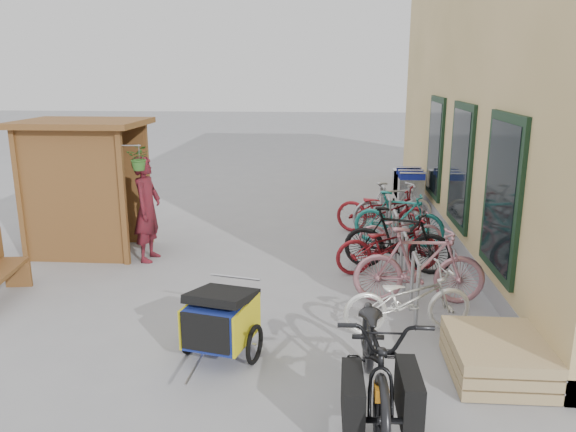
# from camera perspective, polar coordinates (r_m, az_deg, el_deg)

# --- Properties ---
(ground) EXTENTS (80.00, 80.00, 0.00)m
(ground) POSITION_cam_1_polar(r_m,az_deg,el_deg) (7.86, -4.52, -9.76)
(ground) COLOR gray
(kiosk) EXTENTS (2.49, 1.65, 2.40)m
(kiosk) POSITION_cam_1_polar(r_m,az_deg,el_deg) (10.65, -20.36, 4.55)
(kiosk) COLOR brown
(kiosk) RESTS_ON ground
(bike_rack) EXTENTS (0.05, 5.35, 0.86)m
(bike_rack) POSITION_cam_1_polar(r_m,az_deg,el_deg) (9.92, 10.82, -1.61)
(bike_rack) COLOR #A5A8AD
(bike_rack) RESTS_ON ground
(pallet_stack) EXTENTS (1.00, 1.20, 0.40)m
(pallet_stack) POSITION_cam_1_polar(r_m,az_deg,el_deg) (6.69, 20.47, -13.24)
(pallet_stack) COLOR tan
(pallet_stack) RESTS_ON ground
(shopping_carts) EXTENTS (0.59, 1.63, 1.06)m
(shopping_carts) POSITION_cam_1_polar(r_m,az_deg,el_deg) (13.65, 12.03, 3.13)
(shopping_carts) COLOR silver
(shopping_carts) RESTS_ON ground
(child_trailer) EXTENTS (0.95, 1.50, 0.87)m
(child_trailer) POSITION_cam_1_polar(r_m,az_deg,el_deg) (6.57, -6.82, -10.27)
(child_trailer) COLOR navy
(child_trailer) RESTS_ON ground
(cargo_bike) EXTENTS (0.83, 2.30, 1.20)m
(cargo_bike) POSITION_cam_1_polar(r_m,az_deg,el_deg) (5.57, 8.99, -13.81)
(cargo_bike) COLOR black
(cargo_bike) RESTS_ON ground
(person_kiosk) EXTENTS (0.49, 0.70, 1.84)m
(person_kiosk) POSITION_cam_1_polar(r_m,az_deg,el_deg) (9.99, -14.10, 0.70)
(person_kiosk) COLOR maroon
(person_kiosk) RESTS_ON ground
(bike_0) EXTENTS (1.75, 0.93, 0.87)m
(bike_0) POSITION_cam_1_polar(r_m,az_deg,el_deg) (7.29, 12.06, -8.28)
(bike_0) COLOR white
(bike_0) RESTS_ON ground
(bike_1) EXTENTS (1.86, 0.54, 1.12)m
(bike_1) POSITION_cam_1_polar(r_m,az_deg,el_deg) (8.16, 13.19, -4.96)
(bike_1) COLOR #BC7984
(bike_1) RESTS_ON ground
(bike_2) EXTENTS (1.87, 1.03, 0.93)m
(bike_2) POSITION_cam_1_polar(r_m,az_deg,el_deg) (9.32, 10.16, -2.97)
(bike_2) COLOR maroon
(bike_2) RESTS_ON ground
(bike_3) EXTENTS (1.86, 0.96, 1.08)m
(bike_3) POSITION_cam_1_polar(r_m,az_deg,el_deg) (9.40, 11.06, -2.37)
(bike_3) COLOR black
(bike_3) RESTS_ON ground
(bike_4) EXTENTS (1.60, 0.73, 0.81)m
(bike_4) POSITION_cam_1_polar(r_m,az_deg,el_deg) (10.42, 11.34, -1.50)
(bike_4) COLOR #BC7984
(bike_4) RESTS_ON ground
(bike_5) EXTENTS (1.79, 0.94, 1.03)m
(bike_5) POSITION_cam_1_polar(r_m,az_deg,el_deg) (10.85, 11.19, -0.25)
(bike_5) COLOR #1F7E76
(bike_5) RESTS_ON ground
(bike_6) EXTENTS (2.03, 1.26, 1.01)m
(bike_6) POSITION_cam_1_polar(r_m,az_deg,el_deg) (11.45, 9.58, 0.53)
(bike_6) COLOR maroon
(bike_6) RESTS_ON ground
(bike_7) EXTENTS (1.80, 0.94, 1.04)m
(bike_7) POSITION_cam_1_polar(r_m,az_deg,el_deg) (11.78, 10.61, 0.96)
(bike_7) COLOR #B1B0B5
(bike_7) RESTS_ON ground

